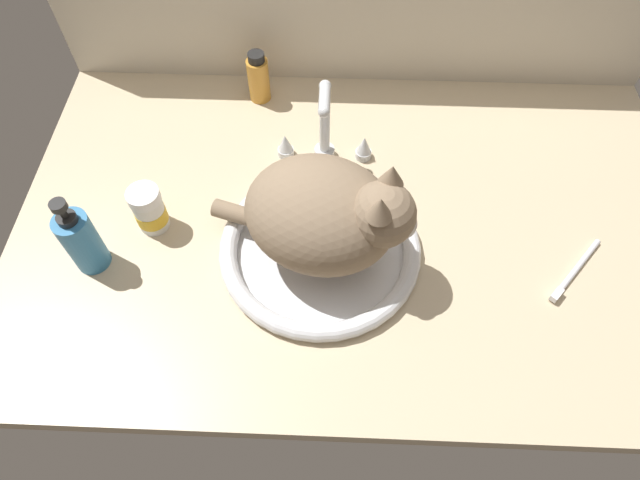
{
  "coord_description": "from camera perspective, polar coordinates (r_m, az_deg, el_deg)",
  "views": [
    {
      "loc": [
        -3.82,
        -58.62,
        84.43
      ],
      "look_at": [
        -5.81,
        -7.36,
        7.0
      ],
      "focal_mm": 30.63,
      "sensor_mm": 36.0,
      "label": 1
    }
  ],
  "objects": [
    {
      "name": "sink_basin",
      "position": [
        0.95,
        0.0,
        -0.87
      ],
      "size": [
        35.12,
        35.12,
        3.08
      ],
      "color": "white",
      "rests_on": "countertop"
    },
    {
      "name": "soap_pump_bottle",
      "position": [
        0.98,
        -23.66,
        -0.06
      ],
      "size": [
        5.73,
        5.73,
        16.63
      ],
      "color": "teal",
      "rests_on": "countertop"
    },
    {
      "name": "backsplash_wall",
      "position": [
        1.19,
        3.99,
        22.48
      ],
      "size": [
        123.71,
        2.4,
        36.44
      ],
      "primitive_type": "cube",
      "color": "beige",
      "rests_on": "ground"
    },
    {
      "name": "countertop",
      "position": [
        1.02,
        3.44,
        1.64
      ],
      "size": [
        123.71,
        77.54,
        3.0
      ],
      "primitive_type": "cube",
      "color": "#CCB793",
      "rests_on": "ground"
    },
    {
      "name": "pill_bottle",
      "position": [
        1.01,
        -17.41,
        2.99
      ],
      "size": [
        5.69,
        5.69,
        9.28
      ],
      "color": "white",
      "rests_on": "countertop"
    },
    {
      "name": "faucet",
      "position": [
        1.05,
        0.48,
        11.21
      ],
      "size": [
        18.58,
        9.31,
        18.73
      ],
      "color": "silver",
      "rests_on": "countertop"
    },
    {
      "name": "toothbrush",
      "position": [
        1.03,
        25.04,
        -3.0
      ],
      "size": [
        11.43,
        13.07,
        1.7
      ],
      "color": "silver",
      "rests_on": "countertop"
    },
    {
      "name": "amber_bottle",
      "position": [
        1.19,
        -6.45,
        16.49
      ],
      "size": [
        4.52,
        4.52,
        11.32
      ],
      "color": "gold",
      "rests_on": "countertop"
    },
    {
      "name": "cat",
      "position": [
        0.86,
        1.02,
        2.6
      ],
      "size": [
        34.49,
        26.98,
        20.2
      ],
      "color": "#8C755B",
      "rests_on": "sink_basin"
    }
  ]
}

